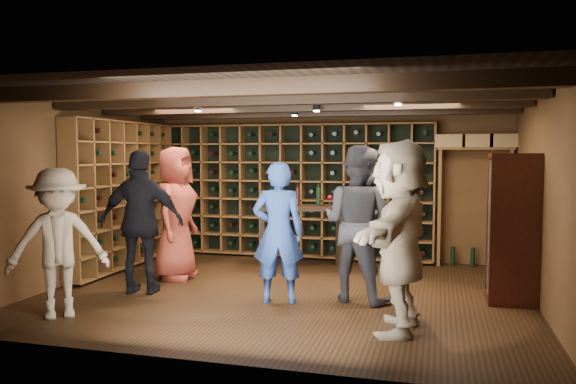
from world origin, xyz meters
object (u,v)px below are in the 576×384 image
(display_cabinet, at_px, (512,232))
(man_blue_shirt, at_px, (278,232))
(man_grey_suit, at_px, (358,224))
(guest_beige, at_px, (399,236))
(tasting_table, at_px, (301,214))
(guest_woman_black, at_px, (142,222))
(guest_red_floral, at_px, (176,213))
(guest_khaki, at_px, (58,243))

(display_cabinet, distance_m, man_blue_shirt, 2.77)
(man_grey_suit, relative_size, guest_beige, 0.98)
(man_blue_shirt, height_order, tasting_table, man_blue_shirt)
(display_cabinet, height_order, guest_woman_black, guest_woman_black)
(man_blue_shirt, distance_m, tasting_table, 1.97)
(man_blue_shirt, height_order, guest_red_floral, guest_red_floral)
(man_blue_shirt, relative_size, guest_red_floral, 0.90)
(man_grey_suit, distance_m, guest_khaki, 3.40)
(man_blue_shirt, relative_size, guest_khaki, 1.04)
(guest_khaki, bearing_deg, guest_beige, -30.66)
(guest_beige, distance_m, tasting_table, 3.17)
(guest_woman_black, xyz_separation_m, guest_khaki, (-0.34, -1.17, -0.10))
(man_grey_suit, relative_size, guest_woman_black, 1.03)
(display_cabinet, relative_size, guest_red_floral, 0.94)
(guest_red_floral, bearing_deg, man_grey_suit, -103.47)
(display_cabinet, xyz_separation_m, guest_woman_black, (-4.47, -0.72, 0.06))
(guest_red_floral, relative_size, guest_beige, 0.97)
(tasting_table, bearing_deg, guest_red_floral, -160.06)
(display_cabinet, xyz_separation_m, guest_khaki, (-4.81, -1.89, -0.04))
(man_grey_suit, distance_m, tasting_table, 1.97)
(man_blue_shirt, height_order, guest_khaki, man_blue_shirt)
(guest_red_floral, relative_size, guest_khaki, 1.15)
(man_blue_shirt, height_order, man_grey_suit, man_grey_suit)
(man_grey_suit, xyz_separation_m, guest_khaki, (-3.03, -1.54, -0.12))
(display_cabinet, relative_size, guest_woman_black, 0.96)
(guest_khaki, bearing_deg, tasting_table, 20.56)
(man_grey_suit, distance_m, guest_woman_black, 2.71)
(man_grey_suit, height_order, guest_woman_black, man_grey_suit)
(guest_khaki, bearing_deg, guest_woman_black, 35.69)
(display_cabinet, relative_size, tasting_table, 1.24)
(display_cabinet, distance_m, guest_beige, 1.88)
(display_cabinet, distance_m, guest_woman_black, 4.53)
(guest_red_floral, xyz_separation_m, guest_woman_black, (-0.03, -0.89, -0.02))
(guest_khaki, relative_size, guest_beige, 0.85)
(tasting_table, bearing_deg, display_cabinet, -39.43)
(man_blue_shirt, relative_size, man_grey_suit, 0.90)
(guest_red_floral, bearing_deg, guest_beige, -118.64)
(man_blue_shirt, bearing_deg, display_cabinet, -176.75)
(man_blue_shirt, xyz_separation_m, guest_beige, (1.46, -0.73, 0.12))
(man_grey_suit, bearing_deg, guest_red_floral, 8.26)
(display_cabinet, bearing_deg, man_grey_suit, -168.76)
(man_grey_suit, height_order, guest_red_floral, man_grey_suit)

